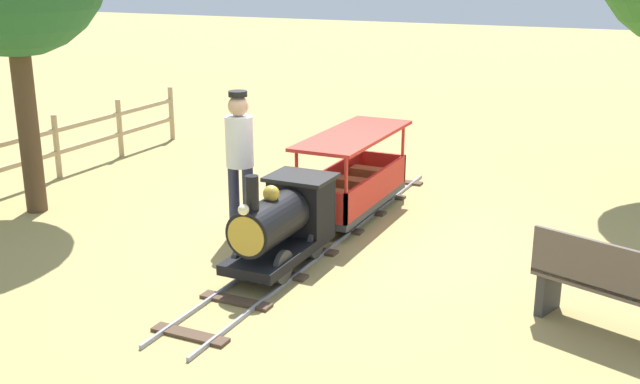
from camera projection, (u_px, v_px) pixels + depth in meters
ground_plane at (330, 232)px, 8.50m from camera, size 60.00×60.00×0.00m
track at (321, 238)px, 8.29m from camera, size 0.69×5.70×0.04m
locomotive at (283, 221)px, 7.40m from camera, size 0.65×1.45×1.05m
passenger_car at (353, 182)px, 8.95m from camera, size 0.75×2.00×0.97m
conductor_person at (240, 152)px, 8.12m from camera, size 0.30×0.30×1.62m
park_bench at (613, 288)px, 6.05m from camera, size 1.36×0.80×0.82m
fence_section at (19, 155)px, 9.95m from camera, size 0.08×6.78×0.90m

